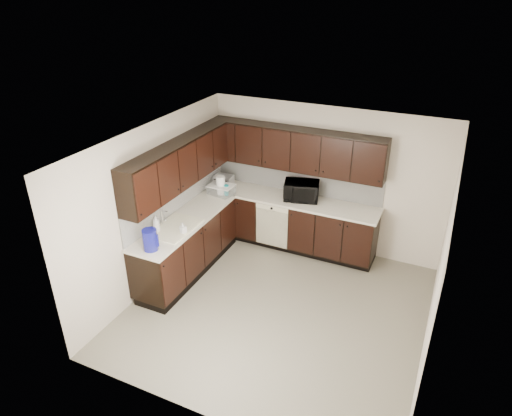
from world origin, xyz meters
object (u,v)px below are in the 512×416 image
Objects in this scene: microwave at (301,191)px; toaster_oven at (224,181)px; sink at (175,232)px; blue_pitcher at (150,240)px; storage_bin at (221,190)px.

microwave is 1.44m from toaster_oven.
toaster_oven is (-0.07, 1.68, 0.16)m from sink.
microwave is 1.79× the size of toaster_oven.
microwave is at bearing -1.24° from toaster_oven.
microwave is at bearing 53.69° from blue_pitcher.
blue_pitcher reaches higher than sink.
microwave is (1.37, 1.74, 0.22)m from sink.
blue_pitcher is at bearing -90.99° from toaster_oven.
blue_pitcher is at bearing -90.35° from storage_bin.
storage_bin is (-1.32, -0.37, -0.08)m from microwave.
storage_bin is at bearing 82.82° from blue_pitcher.
storage_bin is 1.33× the size of blue_pitcher.
storage_bin is at bearing -72.66° from toaster_oven.
sink is 2.68× the size of blue_pitcher.
blue_pitcher is at bearing -86.39° from sink.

